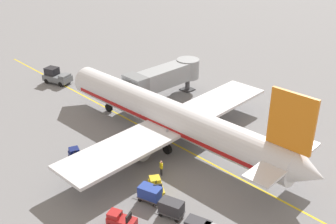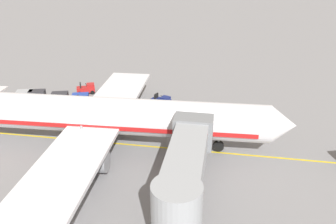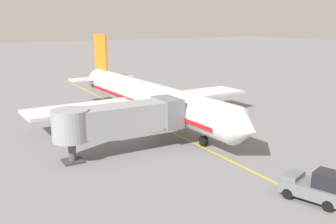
{
  "view_description": "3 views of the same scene",
  "coord_description": "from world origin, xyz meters",
  "px_view_note": "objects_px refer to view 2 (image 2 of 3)",
  "views": [
    {
      "loc": [
        -29.05,
        -31.45,
        24.63
      ],
      "look_at": [
        0.05,
        -1.07,
        3.76
      ],
      "focal_mm": 43.59,
      "sensor_mm": 36.0,
      "label": 1
    },
    {
      "loc": [
        30.18,
        10.35,
        18.03
      ],
      "look_at": [
        -1.1,
        4.9,
        3.56
      ],
      "focal_mm": 36.9,
      "sensor_mm": 36.0,
      "label": 2
    },
    {
      "loc": [
        21.45,
        40.49,
        12.63
      ],
      "look_at": [
        0.72,
        4.66,
        2.59
      ],
      "focal_mm": 40.4,
      "sensor_mm": 36.0,
      "label": 3
    }
  ],
  "objects_px": {
    "baggage_cart_second_in_train": "(60,97)",
    "ground_crew_loader": "(87,111)",
    "baggage_cart_front": "(81,98)",
    "baggage_tug_spare": "(86,89)",
    "baggage_tug_lead": "(80,104)",
    "baggage_cart_tail_end": "(25,95)",
    "ground_crew_wing_walker": "(139,106)",
    "jet_bridge": "(186,164)",
    "baggage_cart_third_in_train": "(37,95)",
    "parked_airliner": "(106,116)",
    "baggage_tug_trailing": "(161,101)"
  },
  "relations": [
    {
      "from": "baggage_tug_lead",
      "to": "baggage_cart_third_in_train",
      "type": "xyz_separation_m",
      "value": [
        -1.36,
        -6.68,
        0.24
      ]
    },
    {
      "from": "parked_airliner",
      "to": "baggage_cart_tail_end",
      "type": "height_order",
      "value": "parked_airliner"
    },
    {
      "from": "baggage_cart_tail_end",
      "to": "baggage_cart_second_in_train",
      "type": "bearing_deg",
      "value": 91.51
    },
    {
      "from": "parked_airliner",
      "to": "baggage_cart_third_in_train",
      "type": "bearing_deg",
      "value": -125.73
    },
    {
      "from": "jet_bridge",
      "to": "ground_crew_loader",
      "type": "xyz_separation_m",
      "value": [
        -13.26,
        -13.59,
        -2.5
      ]
    },
    {
      "from": "ground_crew_loader",
      "to": "baggage_tug_trailing",
      "type": "bearing_deg",
      "value": 122.03
    },
    {
      "from": "baggage_tug_spare",
      "to": "baggage_cart_second_in_train",
      "type": "bearing_deg",
      "value": -25.47
    },
    {
      "from": "baggage_tug_lead",
      "to": "baggage_tug_trailing",
      "type": "relative_size",
      "value": 1.0
    },
    {
      "from": "jet_bridge",
      "to": "baggage_cart_front",
      "type": "distance_m",
      "value": 23.37
    },
    {
      "from": "baggage_cart_front",
      "to": "baggage_tug_trailing",
      "type": "bearing_deg",
      "value": 97.88
    },
    {
      "from": "baggage_cart_tail_end",
      "to": "ground_crew_wing_walker",
      "type": "xyz_separation_m",
      "value": [
        1.1,
        16.0,
        0.0
      ]
    },
    {
      "from": "baggage_cart_third_in_train",
      "to": "ground_crew_loader",
      "type": "distance_m",
      "value": 9.41
    },
    {
      "from": "parked_airliner",
      "to": "baggage_tug_spare",
      "type": "relative_size",
      "value": 13.47
    },
    {
      "from": "baggage_cart_second_in_train",
      "to": "ground_crew_loader",
      "type": "bearing_deg",
      "value": 55.18
    },
    {
      "from": "ground_crew_wing_walker",
      "to": "baggage_cart_front",
      "type": "bearing_deg",
      "value": -98.53
    },
    {
      "from": "baggage_tug_spare",
      "to": "baggage_cart_tail_end",
      "type": "xyz_separation_m",
      "value": [
        4.27,
        -6.92,
        0.24
      ]
    },
    {
      "from": "jet_bridge",
      "to": "baggage_cart_front",
      "type": "bearing_deg",
      "value": -136.66
    },
    {
      "from": "baggage_cart_front",
      "to": "ground_crew_loader",
      "type": "bearing_deg",
      "value": 32.99
    },
    {
      "from": "jet_bridge",
      "to": "baggage_cart_third_in_train",
      "type": "xyz_separation_m",
      "value": [
        -17.09,
        -22.18,
        -2.5
      ]
    },
    {
      "from": "jet_bridge",
      "to": "ground_crew_wing_walker",
      "type": "height_order",
      "value": "jet_bridge"
    },
    {
      "from": "baggage_tug_lead",
      "to": "baggage_cart_second_in_train",
      "type": "relative_size",
      "value": 0.93
    },
    {
      "from": "jet_bridge",
      "to": "baggage_tug_spare",
      "type": "height_order",
      "value": "jet_bridge"
    },
    {
      "from": "jet_bridge",
      "to": "baggage_cart_third_in_train",
      "type": "bearing_deg",
      "value": -127.6
    },
    {
      "from": "baggage_tug_trailing",
      "to": "ground_crew_wing_walker",
      "type": "height_order",
      "value": "ground_crew_wing_walker"
    },
    {
      "from": "baggage_tug_lead",
      "to": "jet_bridge",
      "type": "bearing_deg",
      "value": 44.6
    },
    {
      "from": "baggage_cart_second_in_train",
      "to": "jet_bridge",
      "type": "bearing_deg",
      "value": 48.07
    },
    {
      "from": "ground_crew_wing_walker",
      "to": "jet_bridge",
      "type": "bearing_deg",
      "value": 26.36
    },
    {
      "from": "baggage_cart_tail_end",
      "to": "jet_bridge",
      "type": "bearing_deg",
      "value": 54.78
    },
    {
      "from": "parked_airliner",
      "to": "baggage_tug_lead",
      "type": "height_order",
      "value": "parked_airliner"
    },
    {
      "from": "baggage_cart_front",
      "to": "baggage_cart_third_in_train",
      "type": "xyz_separation_m",
      "value": [
        -0.19,
        -6.24,
        0.0
      ]
    },
    {
      "from": "baggage_tug_spare",
      "to": "baggage_cart_second_in_train",
      "type": "height_order",
      "value": "baggage_tug_spare"
    },
    {
      "from": "baggage_tug_spare",
      "to": "baggage_cart_third_in_train",
      "type": "distance_m",
      "value": 6.65
    },
    {
      "from": "jet_bridge",
      "to": "baggage_cart_second_in_train",
      "type": "relative_size",
      "value": 4.29
    },
    {
      "from": "baggage_cart_tail_end",
      "to": "baggage_tug_trailing",
      "type": "bearing_deg",
      "value": 94.92
    },
    {
      "from": "baggage_tug_spare",
      "to": "baggage_cart_second_in_train",
      "type": "relative_size",
      "value": 0.93
    },
    {
      "from": "baggage_tug_lead",
      "to": "ground_crew_loader",
      "type": "distance_m",
      "value": 3.12
    },
    {
      "from": "baggage_tug_lead",
      "to": "ground_crew_loader",
      "type": "relative_size",
      "value": 1.63
    },
    {
      "from": "baggage_tug_lead",
      "to": "baggage_cart_front",
      "type": "xyz_separation_m",
      "value": [
        -1.18,
        -0.44,
        0.24
      ]
    },
    {
      "from": "baggage_tug_lead",
      "to": "baggage_cart_tail_end",
      "type": "xyz_separation_m",
      "value": [
        -1.05,
        -8.26,
        0.24
      ]
    },
    {
      "from": "baggage_cart_third_in_train",
      "to": "ground_crew_wing_walker",
      "type": "relative_size",
      "value": 1.76
    },
    {
      "from": "baggage_cart_front",
      "to": "ground_crew_wing_walker",
      "type": "xyz_separation_m",
      "value": [
        1.23,
        8.18,
        0.0
      ]
    },
    {
      "from": "ground_crew_wing_walker",
      "to": "ground_crew_loader",
      "type": "height_order",
      "value": "same"
    },
    {
      "from": "baggage_cart_tail_end",
      "to": "ground_crew_wing_walker",
      "type": "bearing_deg",
      "value": 86.06
    },
    {
      "from": "baggage_cart_front",
      "to": "baggage_cart_second_in_train",
      "type": "bearing_deg",
      "value": -90.1
    },
    {
      "from": "jet_bridge",
      "to": "ground_crew_loader",
      "type": "height_order",
      "value": "jet_bridge"
    },
    {
      "from": "baggage_cart_second_in_train",
      "to": "baggage_cart_third_in_train",
      "type": "bearing_deg",
      "value": -93.08
    },
    {
      "from": "jet_bridge",
      "to": "baggage_tug_lead",
      "type": "bearing_deg",
      "value": -135.4
    },
    {
      "from": "ground_crew_wing_walker",
      "to": "ground_crew_loader",
      "type": "distance_m",
      "value": 6.3
    },
    {
      "from": "baggage_cart_second_in_train",
      "to": "ground_crew_loader",
      "type": "height_order",
      "value": "ground_crew_loader"
    },
    {
      "from": "jet_bridge",
      "to": "baggage_cart_tail_end",
      "type": "relative_size",
      "value": 4.29
    }
  ]
}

